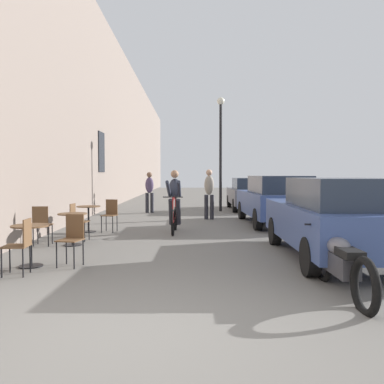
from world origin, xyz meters
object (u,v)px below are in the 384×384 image
Objects in this scene: cyclist_on_bicycle at (175,203)px; cafe_chair_near_toward_wall at (21,242)px; cafe_table_mid at (72,222)px; cafe_table_far at (88,213)px; parked_motorcycle at (342,264)px; parked_car_second at (275,199)px; cafe_chair_near_toward_street at (72,236)px; street_lamp at (221,139)px; pedestrian_mid at (149,190)px; parked_car_nearest at (334,217)px; cafe_table_near at (30,237)px; cafe_chair_mid_toward_street at (42,223)px; parked_car_third at (249,193)px; cafe_chair_mid_toward_wall at (77,219)px; pedestrian_near at (209,191)px; cafe_chair_far_toward_street at (110,213)px.

cafe_chair_near_toward_wall is at bearing -115.42° from cyclist_on_bicycle.
cafe_table_far is (-0.17, 2.08, 0.00)m from cafe_table_mid.
parked_car_second is at bearing 84.53° from parked_motorcycle.
parked_motorcycle is (4.06, -1.69, -0.11)m from cafe_chair_near_toward_street.
cafe_table_far is at bearing -123.21° from street_lamp.
pedestrian_mid is (1.13, 5.54, 0.43)m from cafe_table_far.
parked_car_nearest is (4.37, -9.12, -0.16)m from pedestrian_mid.
cafe_table_near is at bearing -173.89° from cafe_chair_near_toward_street.
cafe_table_near is 0.81× the size of cafe_chair_mid_toward_street.
street_lamp is (4.08, 10.47, 2.59)m from cafe_table_near.
parked_car_nearest reaches higher than cafe_table_mid.
pedestrian_mid is at bearing -162.82° from parked_car_third.
cafe_table_mid is at bearing -136.74° from cyclist_on_bicycle.
pedestrian_near is (3.39, 4.57, 0.48)m from cafe_chair_mid_toward_wall.
street_lamp is at bearing 78.46° from pedestrian_near.
cafe_chair_near_toward_wall is (0.08, -0.58, -0.00)m from cafe_table_near.
cafe_chair_near_toward_street is 0.41× the size of parked_motorcycle.
cafe_chair_near_toward_wall is 4.73m from cafe_table_far.
street_lamp is 1.13× the size of parked_car_nearest.
cafe_chair_mid_toward_street is 1.00× the size of cafe_chair_far_toward_street.
parked_car_third is at bearing 51.56° from cafe_table_far.
cafe_table_mid is 5.55m from parked_car_nearest.
cafe_chair_far_toward_street is (-0.16, 4.15, 0.00)m from cafe_chair_near_toward_street.
cyclist_on_bicycle is (2.87, 2.15, 0.29)m from cafe_chair_mid_toward_street.
cyclist_on_bicycle is at bearing 60.78° from cafe_table_near.
cyclist_on_bicycle is 3.55m from parked_car_second.
cafe_chair_near_toward_wall is at bearing -130.23° from parked_car_second.
pedestrian_mid is at bearing 108.01° from parked_motorcycle.
parked_car_nearest reaches higher than cafe_chair_near_toward_wall.
cafe_chair_mid_toward_wall is (-0.04, 3.29, 0.00)m from cafe_chair_near_toward_wall.
pedestrian_near is at bearing 46.56° from cafe_chair_far_toward_street.
cafe_chair_mid_toward_wall is at bearing -122.84° from parked_car_third.
cafe_table_far is 0.18× the size of parked_car_third.
parked_car_third reaches higher than cafe_table_near.
street_lamp is (3.54, 6.24, 2.59)m from cafe_chair_far_toward_street.
parked_car_third reaches higher than cafe_table_far.
cafe_chair_near_toward_wall is 1.00× the size of cafe_chair_far_toward_street.
cafe_chair_mid_toward_street is at bearing -102.94° from cafe_table_far.
parked_motorcycle reaches higher than cafe_table_near.
cafe_table_far is 0.34× the size of parked_motorcycle.
cafe_table_mid is 0.43× the size of pedestrian_mid.
parked_car_nearest reaches higher than cafe_table_near.
pedestrian_near reaches higher than cafe_chair_mid_toward_street.
pedestrian_near is (3.36, 7.86, 0.48)m from cafe_chair_near_toward_wall.
cafe_chair_near_toward_wall is 0.53× the size of pedestrian_mid.
parked_motorcycle is at bearing -92.96° from parked_car_third.
cafe_chair_near_toward_wall is 0.51× the size of cyclist_on_bicycle.
cafe_table_far is 0.41× the size of pedestrian_near.
cafe_chair_near_toward_street is at bearing -87.84° from cafe_chair_far_toward_street.
pedestrian_mid reaches higher than cafe_chair_near_toward_street.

